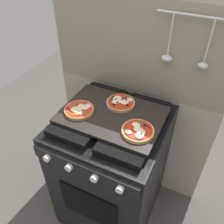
# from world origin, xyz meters

# --- Properties ---
(ground_plane) EXTENTS (4.00, 4.00, 0.00)m
(ground_plane) POSITION_xyz_m (0.00, 0.00, 0.00)
(ground_plane) COLOR #4C4742
(kitchen_backsplash) EXTENTS (1.10, 0.09, 1.55)m
(kitchen_backsplash) POSITION_xyz_m (0.00, 0.33, 0.79)
(kitchen_backsplash) COLOR #B2A893
(kitchen_backsplash) RESTS_ON ground_plane
(stove) EXTENTS (0.60, 0.64, 0.90)m
(stove) POSITION_xyz_m (-0.00, -0.00, 0.45)
(stove) COLOR black
(stove) RESTS_ON ground_plane
(baking_tray) EXTENTS (0.54, 0.38, 0.02)m
(baking_tray) POSITION_xyz_m (0.00, 0.00, 0.91)
(baking_tray) COLOR black
(baking_tray) RESTS_ON stove
(pizza_left) EXTENTS (0.16, 0.16, 0.03)m
(pizza_left) POSITION_xyz_m (-0.17, -0.06, 0.93)
(pizza_left) COLOR #C18947
(pizza_left) RESTS_ON baking_tray
(pizza_right) EXTENTS (0.16, 0.16, 0.03)m
(pizza_right) POSITION_xyz_m (0.18, -0.08, 0.93)
(pizza_right) COLOR tan
(pizza_right) RESTS_ON baking_tray
(pizza_center) EXTENTS (0.16, 0.16, 0.03)m
(pizza_center) POSITION_xyz_m (0.01, 0.09, 0.93)
(pizza_center) COLOR #C18947
(pizza_center) RESTS_ON baking_tray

